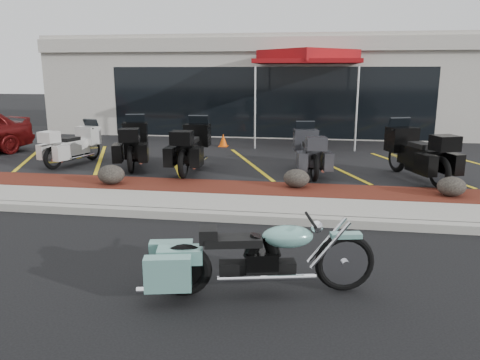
% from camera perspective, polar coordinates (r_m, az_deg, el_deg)
% --- Properties ---
extents(ground, '(90.00, 90.00, 0.00)m').
position_cam_1_polar(ground, '(7.72, -4.64, -6.90)').
color(ground, black).
rests_on(ground, ground).
extents(curb, '(24.00, 0.25, 0.15)m').
position_cam_1_polar(curb, '(8.53, -3.22, -4.40)').
color(curb, gray).
rests_on(curb, ground).
extents(sidewalk, '(24.00, 1.20, 0.15)m').
position_cam_1_polar(sidewalk, '(9.19, -2.30, -3.10)').
color(sidewalk, gray).
rests_on(sidewalk, ground).
extents(mulch_bed, '(24.00, 1.20, 0.16)m').
position_cam_1_polar(mulch_bed, '(10.32, -0.99, -1.24)').
color(mulch_bed, '#3C1C0D').
rests_on(mulch_bed, ground).
extents(upper_lot, '(26.00, 9.60, 0.15)m').
position_cam_1_polar(upper_lot, '(15.56, 2.49, 3.62)').
color(upper_lot, black).
rests_on(upper_lot, ground).
extents(dealership_building, '(18.00, 8.16, 4.00)m').
position_cam_1_polar(dealership_building, '(21.59, 4.51, 11.40)').
color(dealership_building, '#ABA69B').
rests_on(dealership_building, ground).
extents(boulder_left, '(0.61, 0.51, 0.43)m').
position_cam_1_polar(boulder_left, '(10.90, -15.44, 0.66)').
color(boulder_left, black).
rests_on(boulder_left, mulch_bed).
extents(boulder_mid, '(0.57, 0.48, 0.40)m').
position_cam_1_polar(boulder_mid, '(10.27, 6.90, 0.21)').
color(boulder_mid, black).
rests_on(boulder_mid, mulch_bed).
extents(boulder_right, '(0.57, 0.47, 0.40)m').
position_cam_1_polar(boulder_right, '(10.40, 24.38, -0.73)').
color(boulder_right, black).
rests_on(boulder_right, mulch_bed).
extents(hero_cruiser, '(2.83, 1.27, 0.97)m').
position_cam_1_polar(hero_cruiser, '(5.86, 12.68, -8.82)').
color(hero_cruiser, '#669F97').
rests_on(hero_cruiser, ground).
extents(touring_white, '(1.27, 2.16, 1.18)m').
position_cam_1_polar(touring_white, '(14.03, -17.65, 4.72)').
color(touring_white, silver).
rests_on(touring_white, upper_lot).
extents(touring_black_front, '(1.48, 2.45, 1.34)m').
position_cam_1_polar(touring_black_front, '(13.53, -12.53, 5.07)').
color(touring_black_front, black).
rests_on(touring_black_front, upper_lot).
extents(touring_black_mid, '(0.95, 2.35, 1.35)m').
position_cam_1_polar(touring_black_mid, '(12.71, -5.06, 4.87)').
color(touring_black_mid, black).
rests_on(touring_black_mid, upper_lot).
extents(touring_grey, '(1.18, 2.25, 1.25)m').
position_cam_1_polar(touring_grey, '(12.34, 7.89, 4.29)').
color(touring_grey, '#2D2D32').
rests_on(touring_grey, upper_lot).
extents(touring_black_rear, '(1.72, 2.55, 1.39)m').
position_cam_1_polar(touring_black_rear, '(12.37, 18.71, 4.07)').
color(touring_black_rear, black).
rests_on(touring_black_rear, upper_lot).
extents(traffic_cone, '(0.38, 0.38, 0.43)m').
position_cam_1_polar(traffic_cone, '(15.89, -2.06, 4.88)').
color(traffic_cone, '#ED5307').
rests_on(traffic_cone, upper_lot).
extents(popup_canopy, '(4.55, 4.55, 3.21)m').
position_cam_1_polar(popup_canopy, '(16.77, 8.25, 14.46)').
color(popup_canopy, silver).
rests_on(popup_canopy, upper_lot).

